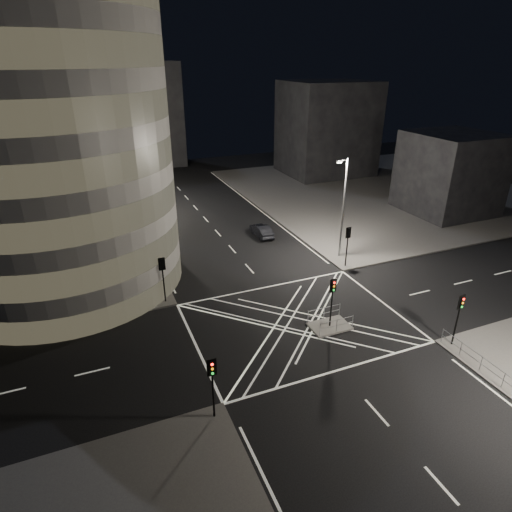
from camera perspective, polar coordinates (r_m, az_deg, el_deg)
name	(u,v)px	position (r m, az deg, el deg)	size (l,w,h in m)	color
ground	(297,322)	(33.61, 5.49, -8.80)	(120.00, 120.00, 0.00)	black
sidewalk_far_right	(384,190)	(69.30, 16.70, 8.44)	(42.00, 42.00, 0.15)	#524F4C
central_island	(330,326)	(33.37, 9.78, -9.21)	(3.00, 2.00, 0.15)	slate
office_block_rear	(3,120)	(67.43, -30.67, 15.35)	(24.00, 16.00, 22.00)	gray
building_right_far	(327,128)	(76.42, 9.40, 16.45)	(14.00, 12.00, 15.00)	black
building_right_near	(450,173)	(60.95, 24.43, 10.04)	(10.00, 10.00, 10.00)	black
building_far_end	(130,116)	(83.58, -16.48, 17.45)	(18.00, 8.00, 18.00)	black
tree_a	(135,247)	(36.49, -15.84, 1.10)	(3.75, 3.75, 6.45)	black
tree_b	(126,222)	(42.02, -17.00, 4.33)	(5.17, 5.17, 7.40)	black
tree_c	(118,203)	(47.67, -17.88, 6.76)	(4.65, 4.65, 7.20)	black
tree_d	(112,186)	(53.36, -18.60, 8.83)	(4.65, 4.65, 7.46)	black
tree_e	(108,178)	(59.27, -19.10, 9.86)	(3.48, 3.48, 6.36)	black
traffic_signal_fl	(163,272)	(35.33, -12.35, -2.05)	(0.55, 0.22, 4.00)	black
traffic_signal_nl	(212,378)	(24.13, -5.86, -15.83)	(0.55, 0.22, 4.00)	black
traffic_signal_fr	(348,239)	(41.52, 12.13, 2.18)	(0.55, 0.22, 4.00)	black
traffic_signal_nr	(459,311)	(32.53, 25.48, -6.61)	(0.55, 0.22, 4.00)	black
traffic_signal_island	(332,294)	(31.88, 10.15, -4.98)	(0.55, 0.22, 4.00)	black
street_lamp_left_near	(141,221)	(38.97, -15.10, 4.49)	(1.25, 0.25, 10.00)	slate
street_lamp_left_far	(118,174)	(56.18, -17.89, 10.35)	(1.25, 0.25, 10.00)	slate
street_lamp_right_far	(343,205)	(42.65, 11.53, 6.62)	(1.25, 0.25, 10.00)	slate
railing_island_south	(337,326)	(32.41, 10.70, -9.10)	(2.80, 0.06, 1.10)	slate
railing_island_north	(324,313)	(33.66, 9.06, -7.55)	(2.80, 0.06, 1.10)	slate
sedan	(262,231)	(48.77, 0.75, 3.41)	(1.44, 4.13, 1.36)	black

